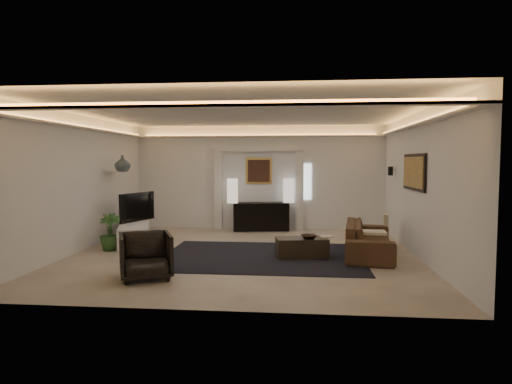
# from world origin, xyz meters

# --- Properties ---
(floor) EXTENTS (7.00, 7.00, 0.00)m
(floor) POSITION_xyz_m (0.00, 0.00, 0.00)
(floor) COLOR beige
(floor) RESTS_ON ground
(ceiling) EXTENTS (7.00, 7.00, 0.00)m
(ceiling) POSITION_xyz_m (0.00, 0.00, 2.90)
(ceiling) COLOR white
(ceiling) RESTS_ON ground
(wall_back) EXTENTS (7.00, 0.00, 7.00)m
(wall_back) POSITION_xyz_m (0.00, 3.50, 1.45)
(wall_back) COLOR white
(wall_back) RESTS_ON ground
(wall_front) EXTENTS (7.00, 0.00, 7.00)m
(wall_front) POSITION_xyz_m (0.00, -3.50, 1.45)
(wall_front) COLOR white
(wall_front) RESTS_ON ground
(wall_left) EXTENTS (0.00, 7.00, 7.00)m
(wall_left) POSITION_xyz_m (-3.50, 0.00, 1.45)
(wall_left) COLOR white
(wall_left) RESTS_ON ground
(wall_right) EXTENTS (0.00, 7.00, 7.00)m
(wall_right) POSITION_xyz_m (3.50, 0.00, 1.45)
(wall_right) COLOR white
(wall_right) RESTS_ON ground
(cove_soffit) EXTENTS (7.00, 7.00, 0.04)m
(cove_soffit) POSITION_xyz_m (0.00, 0.00, 2.62)
(cove_soffit) COLOR silver
(cove_soffit) RESTS_ON ceiling
(daylight_slit) EXTENTS (0.25, 0.03, 1.00)m
(daylight_slit) POSITION_xyz_m (1.35, 3.48, 1.35)
(daylight_slit) COLOR white
(daylight_slit) RESTS_ON wall_back
(area_rug) EXTENTS (4.00, 3.00, 0.01)m
(area_rug) POSITION_xyz_m (0.40, -0.20, 0.01)
(area_rug) COLOR black
(area_rug) RESTS_ON ground
(pilaster_left) EXTENTS (0.22, 0.20, 2.20)m
(pilaster_left) POSITION_xyz_m (-1.15, 3.40, 1.10)
(pilaster_left) COLOR silver
(pilaster_left) RESTS_ON ground
(pilaster_right) EXTENTS (0.22, 0.20, 2.20)m
(pilaster_right) POSITION_xyz_m (1.15, 3.40, 1.10)
(pilaster_right) COLOR silver
(pilaster_right) RESTS_ON ground
(alcove_header) EXTENTS (2.52, 0.20, 0.12)m
(alcove_header) POSITION_xyz_m (0.00, 3.40, 2.25)
(alcove_header) COLOR silver
(alcove_header) RESTS_ON wall_back
(painting_frame) EXTENTS (0.74, 0.04, 0.74)m
(painting_frame) POSITION_xyz_m (0.00, 3.47, 1.65)
(painting_frame) COLOR tan
(painting_frame) RESTS_ON wall_back
(painting_canvas) EXTENTS (0.62, 0.02, 0.62)m
(painting_canvas) POSITION_xyz_m (0.00, 3.44, 1.65)
(painting_canvas) COLOR #4C2D1E
(painting_canvas) RESTS_ON wall_back
(art_panel_frame) EXTENTS (0.04, 1.64, 0.74)m
(art_panel_frame) POSITION_xyz_m (3.47, 0.30, 1.70)
(art_panel_frame) COLOR black
(art_panel_frame) RESTS_ON wall_right
(art_panel_gold) EXTENTS (0.02, 1.50, 0.62)m
(art_panel_gold) POSITION_xyz_m (3.44, 0.30, 1.70)
(art_panel_gold) COLOR tan
(art_panel_gold) RESTS_ON wall_right
(wall_sconce) EXTENTS (0.12, 0.12, 0.22)m
(wall_sconce) POSITION_xyz_m (3.38, 2.20, 1.68)
(wall_sconce) COLOR black
(wall_sconce) RESTS_ON wall_right
(wall_niche) EXTENTS (0.10, 0.55, 0.04)m
(wall_niche) POSITION_xyz_m (-3.44, 1.40, 1.65)
(wall_niche) COLOR silver
(wall_niche) RESTS_ON wall_left
(console) EXTENTS (1.58, 0.71, 0.76)m
(console) POSITION_xyz_m (0.09, 3.13, 0.40)
(console) COLOR black
(console) RESTS_ON ground
(lamp_left) EXTENTS (0.30, 0.30, 0.67)m
(lamp_left) POSITION_xyz_m (-0.67, 2.94, 1.09)
(lamp_left) COLOR beige
(lamp_left) RESTS_ON console
(lamp_right) EXTENTS (0.30, 0.30, 0.66)m
(lamp_right) POSITION_xyz_m (0.85, 3.24, 1.09)
(lamp_right) COLOR beige
(lamp_right) RESTS_ON console
(media_ledge) EXTENTS (1.41, 2.64, 0.48)m
(media_ledge) POSITION_xyz_m (-2.80, 1.25, 0.23)
(media_ledge) COLOR silver
(media_ledge) RESTS_ON ground
(tv) EXTENTS (1.19, 0.54, 0.70)m
(tv) POSITION_xyz_m (-2.88, 1.38, 0.80)
(tv) COLOR black
(tv) RESTS_ON media_ledge
(figurine) EXTENTS (0.16, 0.16, 0.42)m
(figurine) POSITION_xyz_m (-3.12, 2.54, 0.64)
(figurine) COLOR #32251B
(figurine) RESTS_ON media_ledge
(ginger_jar) EXTENTS (0.49, 0.49, 0.39)m
(ginger_jar) POSITION_xyz_m (-3.08, 1.27, 1.87)
(ginger_jar) COLOR #485C65
(ginger_jar) RESTS_ON wall_niche
(plant) EXTENTS (0.57, 0.57, 0.79)m
(plant) POSITION_xyz_m (-2.92, 0.11, 0.40)
(plant) COLOR #2C5625
(plant) RESTS_ON ground
(sofa) EXTENTS (2.41, 1.18, 0.67)m
(sofa) POSITION_xyz_m (2.56, 0.14, 0.34)
(sofa) COLOR brown
(sofa) RESTS_ON ground
(throw_blanket) EXTENTS (0.51, 0.42, 0.05)m
(throw_blanket) POSITION_xyz_m (2.56, -0.35, 0.55)
(throw_blanket) COLOR white
(throw_blanket) RESTS_ON sofa
(throw_pillow) EXTENTS (0.15, 0.35, 0.34)m
(throw_pillow) POSITION_xyz_m (3.12, 1.30, 0.55)
(throw_pillow) COLOR #CBBA91
(throw_pillow) RESTS_ON sofa
(coffee_table) EXTENTS (1.08, 0.71, 0.38)m
(coffee_table) POSITION_xyz_m (1.20, -0.19, 0.20)
(coffee_table) COLOR black
(coffee_table) RESTS_ON ground
(bowl) EXTENTS (0.39, 0.39, 0.08)m
(bowl) POSITION_xyz_m (1.33, -0.28, 0.45)
(bowl) COLOR black
(bowl) RESTS_ON coffee_table
(magazine) EXTENTS (0.29, 0.24, 0.03)m
(magazine) POSITION_xyz_m (1.70, -0.08, 0.42)
(magazine) COLOR white
(magazine) RESTS_ON coffee_table
(armchair) EXTENTS (1.08, 1.09, 0.76)m
(armchair) POSITION_xyz_m (-1.36, -2.06, 0.38)
(armchair) COLOR black
(armchair) RESTS_ON ground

